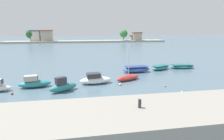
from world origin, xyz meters
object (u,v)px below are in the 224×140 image
mooring_bollard (140,104)px  moored_boat_7 (182,67)px  mooring_buoy_2 (120,84)px  moored_boat_6 (161,68)px  moored_boat_1 (34,83)px  mooring_buoy_3 (12,94)px  mooring_buoy_0 (165,86)px  moored_boat_2 (63,86)px  moored_boat_5 (136,69)px  moored_boat_4 (128,78)px  moored_boat_3 (95,79)px  mooring_buoy_1 (182,92)px

mooring_bollard → moored_boat_7: mooring_bollard is taller
mooring_bollard → mooring_buoy_2: mooring_bollard is taller
mooring_bollard → moored_boat_6: size_ratio=0.13×
mooring_bollard → moored_boat_6: 25.23m
mooring_bollard → moored_boat_1: mooring_bollard is taller
moored_boat_1 → mooring_buoy_3: bearing=-135.9°
mooring_buoy_0 → mooring_buoy_2: 6.57m
moored_boat_2 → moored_boat_5: (12.89, 8.77, -0.15)m
moored_boat_2 → moored_boat_4: moored_boat_4 is taller
moored_boat_5 → mooring_buoy_0: 9.40m
mooring_bollard → mooring_buoy_2: 13.65m
moored_boat_1 → moored_boat_4: moored_boat_4 is taller
moored_boat_1 → moored_boat_4: 14.22m
mooring_buoy_2 → mooring_buoy_3: bearing=-174.4°
mooring_buoy_0 → mooring_buoy_3: bearing=179.3°
moored_boat_4 → moored_boat_2: bearing=175.0°
moored_boat_1 → mooring_buoy_0: 18.91m
mooring_bollard → mooring_buoy_0: (7.72, 11.61, -2.91)m
mooring_buoy_2 → mooring_buoy_3: (-14.42, -1.41, -0.05)m
moored_boat_5 → moored_boat_7: (10.62, 1.74, -0.17)m
moored_boat_3 → moored_boat_4: size_ratio=0.93×
moored_boat_3 → mooring_buoy_0: (9.89, -3.23, -0.54)m
moored_boat_5 → mooring_buoy_3: (-19.23, -9.01, -0.43)m
moored_boat_5 → mooring_buoy_2: 9.00m
mooring_bollard → mooring_buoy_1: 12.91m
moored_boat_5 → mooring_buoy_2: bearing=-125.5°
mooring_bollard → moored_boat_1: 18.33m
moored_boat_1 → mooring_buoy_2: (12.33, -1.22, -0.46)m
moored_boat_7 → mooring_buoy_0: (-9.08, -11.00, -0.27)m
moored_boat_3 → mooring_buoy_3: size_ratio=17.26×
mooring_bollard → moored_boat_5: 21.90m
moored_boat_3 → mooring_buoy_3: 11.30m
moored_boat_6 → mooring_bollard: bearing=-142.8°
mooring_bollard → mooring_buoy_1: bearing=45.6°
mooring_bollard → moored_boat_7: size_ratio=0.12×
mooring_bollard → moored_boat_4: size_ratio=0.12×
moored_boat_4 → moored_boat_5: bearing=34.7°
moored_boat_4 → moored_boat_5: size_ratio=0.97×
moored_boat_6 → mooring_buoy_1: (-2.96, -13.18, -0.32)m
mooring_bollard → moored_boat_6: bearing=62.1°
mooring_bollard → moored_boat_1: size_ratio=0.14×
moored_boat_2 → moored_boat_1: bearing=120.9°
moored_boat_6 → mooring_buoy_1: 13.51m
moored_boat_4 → moored_boat_6: moored_boat_4 is taller
mooring_buoy_0 → moored_boat_1: bearing=171.2°
moored_boat_7 → mooring_buoy_2: bearing=-144.9°
mooring_bollard → moored_boat_7: bearing=53.4°
moored_boat_6 → mooring_buoy_1: bearing=-127.6°
moored_boat_6 → moored_boat_1: bearing=173.8°
mooring_buoy_1 → mooring_buoy_0: bearing=112.3°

